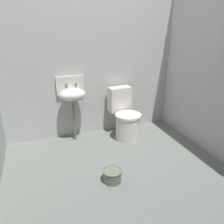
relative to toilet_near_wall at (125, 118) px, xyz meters
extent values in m
cube|color=slate|center=(-0.44, -0.89, -0.36)|extent=(3.14, 2.89, 0.08)
cube|color=#B7B7B4|center=(-0.44, 0.40, 0.83)|extent=(3.14, 0.10, 2.29)
cube|color=#B7B5B3|center=(0.98, -0.79, 0.83)|extent=(0.10, 2.69, 2.29)
cylinder|color=silver|center=(0.01, -0.09, -0.13)|extent=(0.41, 0.41, 0.38)
cylinder|color=silver|center=(0.01, -0.09, 0.08)|extent=(0.43, 0.43, 0.04)
cube|color=silver|center=(-0.02, 0.21, 0.26)|extent=(0.37, 0.21, 0.40)
cylinder|color=#666A55|center=(-0.79, 0.16, 0.01)|extent=(0.04, 0.04, 0.66)
ellipsoid|color=silver|center=(-0.79, 0.16, 0.43)|extent=(0.40, 0.32, 0.18)
cube|color=silver|center=(-0.79, 0.33, 0.53)|extent=(0.42, 0.04, 0.28)
cylinder|color=#666A55|center=(-0.86, 0.22, 0.55)|extent=(0.04, 0.04, 0.06)
cylinder|color=#666A55|center=(-0.72, 0.22, 0.55)|extent=(0.04, 0.04, 0.06)
cylinder|color=#666A55|center=(-0.58, -0.98, -0.25)|extent=(0.21, 0.21, 0.14)
torus|color=#686B57|center=(-0.58, -0.98, -0.18)|extent=(0.23, 0.23, 0.02)
camera|label=1|loc=(-1.29, -2.95, 1.36)|focal=35.10mm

